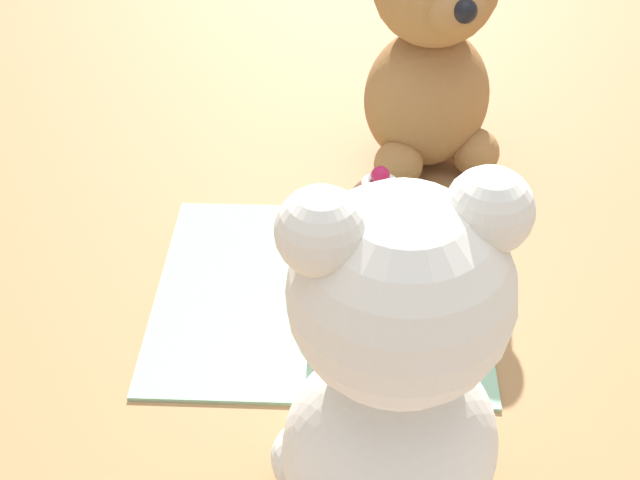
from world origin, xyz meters
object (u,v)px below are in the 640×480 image
cupcake_near_cream_bear (341,310)px  cupcake_near_tan_bear (378,215)px  teddy_bear_cream (393,379)px  saucer_plate (377,243)px  teddy_bear_tan (432,48)px

cupcake_near_cream_bear → cupcake_near_tan_bear: 0.12m
teddy_bear_cream → cupcake_near_cream_bear: bearing=-92.6°
cupcake_near_cream_bear → saucer_plate: cupcake_near_cream_bear is taller
teddy_bear_tan → cupcake_near_tan_bear: size_ratio=3.30×
cupcake_near_cream_bear → teddy_bear_tan: bearing=-106.3°
cupcake_near_tan_bear → teddy_bear_cream: bearing=90.2°
teddy_bear_cream → teddy_bear_tan: (-0.05, -0.41, -0.00)m
cupcake_near_cream_bear → teddy_bear_cream: bearing=101.1°
teddy_bear_cream → teddy_bear_tan: teddy_bear_cream is taller
cupcake_near_cream_bear → saucer_plate: bearing=-104.3°
teddy_bear_tan → cupcake_near_cream_bear: (0.08, 0.26, -0.09)m
saucer_plate → cupcake_near_tan_bear: 0.03m
saucer_plate → cupcake_near_tan_bear: cupcake_near_tan_bear is taller
teddy_bear_tan → cupcake_near_cream_bear: 0.28m
teddy_bear_cream → cupcake_near_cream_bear: 0.18m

